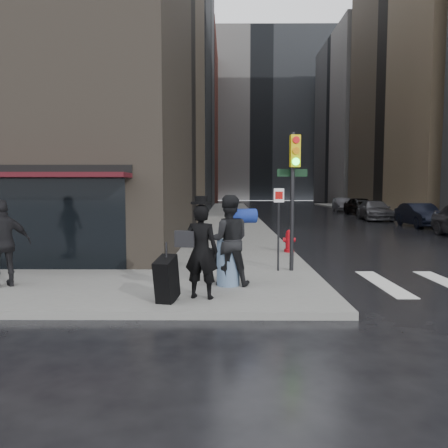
{
  "coord_description": "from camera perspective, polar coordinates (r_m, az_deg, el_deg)",
  "views": [
    {
      "loc": [
        -0.31,
        -9.5,
        2.32
      ],
      "look_at": [
        -0.4,
        2.87,
        1.3
      ],
      "focal_mm": 35.0,
      "sensor_mm": 36.0,
      "label": 1
    }
  ],
  "objects": [
    {
      "name": "parked_car_3",
      "position": [
        33.7,
        19.1,
        1.71
      ],
      "size": [
        2.39,
        4.99,
        1.4
      ],
      "primitive_type": "imported",
      "rotation": [
        0.0,
        0.0,
        -0.09
      ],
      "color": "#4D4D52",
      "rests_on": "ground"
    },
    {
      "name": "fire_hydrant",
      "position": [
        14.98,
        8.51,
        -2.35
      ],
      "size": [
        0.42,
        0.33,
        0.76
      ],
      "rotation": [
        0.0,
        0.0,
        -0.04
      ],
      "color": "#A50A12",
      "rests_on": "ground"
    },
    {
      "name": "man_greycoat",
      "position": [
        10.74,
        -26.86,
        -2.26
      ],
      "size": [
        1.19,
        1.03,
        1.92
      ],
      "rotation": [
        0.0,
        0.0,
        3.75
      ],
      "color": "black",
      "rests_on": "ground"
    },
    {
      "name": "parked_car_4",
      "position": [
        39.42,
        17.42,
        2.26
      ],
      "size": [
        2.14,
        4.64,
        1.54
      ],
      "primitive_type": "imported",
      "rotation": [
        0.0,
        0.0,
        0.07
      ],
      "color": "black",
      "rests_on": "ground"
    },
    {
      "name": "sidewalk_right",
      "position": [
        39.09,
        21.1,
        1.12
      ],
      "size": [
        3.0,
        50.0,
        0.15
      ],
      "primitive_type": "cube",
      "color": "slate",
      "rests_on": "ground"
    },
    {
      "name": "bldg_right_far",
      "position": [
        73.16,
        22.01,
        12.39
      ],
      "size": [
        22.0,
        20.0,
        25.0
      ],
      "primitive_type": "cube",
      "color": "gray",
      "rests_on": "ground"
    },
    {
      "name": "bldg_distant",
      "position": [
        88.79,
        4.6,
        13.58
      ],
      "size": [
        40.0,
        12.0,
        32.0
      ],
      "primitive_type": "cube",
      "color": "gray",
      "rests_on": "ground"
    },
    {
      "name": "sidewalk_left",
      "position": [
        36.57,
        0.89,
        1.2
      ],
      "size": [
        4.0,
        50.0,
        0.15
      ],
      "primitive_type": "cube",
      "color": "slate",
      "rests_on": "ground"
    },
    {
      "name": "parked_car_2",
      "position": [
        28.58,
        24.21,
        1.06
      ],
      "size": [
        1.5,
        4.27,
        1.41
      ],
      "primitive_type": "imported",
      "rotation": [
        0.0,
        0.0,
        -0.0
      ],
      "color": "black",
      "rests_on": "ground"
    },
    {
      "name": "ground",
      "position": [
        9.79,
        2.24,
        -9.01
      ],
      "size": [
        140.0,
        140.0,
        0.0
      ],
      "primitive_type": "plane",
      "color": "black",
      "rests_on": "ground"
    },
    {
      "name": "bldg_left_far",
      "position": [
        73.4,
        -9.81,
        13.03
      ],
      "size": [
        22.0,
        20.0,
        26.0
      ],
      "primitive_type": "cube",
      "color": "brown",
      "rests_on": "ground"
    },
    {
      "name": "parked_car_5",
      "position": [
        44.97,
        15.19,
        2.47
      ],
      "size": [
        1.82,
        4.23,
        1.36
      ],
      "primitive_type": "imported",
      "rotation": [
        0.0,
        0.0,
        -0.1
      ],
      "color": "#3E3E43",
      "rests_on": "ground"
    },
    {
      "name": "traffic_light",
      "position": [
        11.44,
        8.89,
        5.44
      ],
      "size": [
        0.9,
        0.46,
        3.6
      ],
      "rotation": [
        0.0,
        0.0,
        0.12
      ],
      "color": "black",
      "rests_on": "ground"
    },
    {
      "name": "man_overcoat",
      "position": [
        8.54,
        -3.92,
        -4.12
      ],
      "size": [
        1.25,
        0.98,
        2.05
      ],
      "rotation": [
        0.0,
        0.0,
        2.92
      ],
      "color": "black",
      "rests_on": "ground"
    },
    {
      "name": "man_jeans",
      "position": [
        9.71,
        0.5,
        -2.14
      ],
      "size": [
        1.45,
        0.82,
        2.02
      ],
      "rotation": [
        0.0,
        0.0,
        3.19
      ],
      "color": "black",
      "rests_on": "ground"
    },
    {
      "name": "bldg_left_mid",
      "position": [
        51.31,
        -14.97,
        21.19
      ],
      "size": [
        22.0,
        24.0,
        34.0
      ],
      "primitive_type": "cube",
      "color": "gray",
      "rests_on": "ground"
    }
  ]
}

